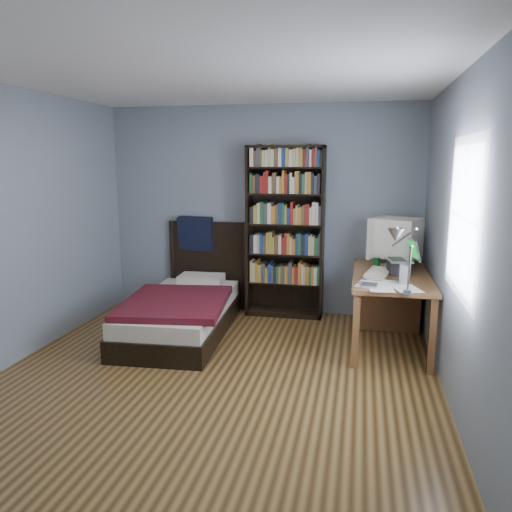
% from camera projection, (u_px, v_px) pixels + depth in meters
% --- Properties ---
extents(room, '(4.20, 4.24, 2.50)m').
position_uv_depth(room, '(214.00, 235.00, 4.04)').
color(room, '#4A3015').
rests_on(room, ground).
extents(desk, '(0.75, 1.50, 0.73)m').
position_uv_depth(desk, '(388.00, 294.00, 5.44)').
color(desk, brown).
rests_on(desk, floor).
extents(crt_monitor, '(0.61, 0.56, 0.52)m').
position_uv_depth(crt_monitor, '(395.00, 238.00, 5.34)').
color(crt_monitor, beige).
rests_on(crt_monitor, desk).
extents(laptop, '(0.33, 0.33, 0.36)m').
position_uv_depth(laptop, '(401.00, 264.00, 4.95)').
color(laptop, '#2D2D30').
rests_on(laptop, desk).
extents(desk_lamp, '(0.24, 0.53, 0.63)m').
position_uv_depth(desk_lamp, '(398.00, 242.00, 3.79)').
color(desk_lamp, '#99999E').
rests_on(desk_lamp, desk).
extents(keyboard, '(0.29, 0.53, 0.05)m').
position_uv_depth(keyboard, '(378.00, 273.00, 4.94)').
color(keyboard, beige).
rests_on(keyboard, desk).
extents(speaker, '(0.09, 0.09, 0.18)m').
position_uv_depth(speaker, '(405.00, 275.00, 4.56)').
color(speaker, gray).
rests_on(speaker, desk).
extents(soda_can, '(0.06, 0.06, 0.12)m').
position_uv_depth(soda_can, '(377.00, 263.00, 5.23)').
color(soda_can, '#07340F').
rests_on(soda_can, desk).
extents(mouse, '(0.06, 0.11, 0.04)m').
position_uv_depth(mouse, '(390.00, 266.00, 5.28)').
color(mouse, silver).
rests_on(mouse, desk).
extents(phone_silver, '(0.08, 0.11, 0.02)m').
position_uv_depth(phone_silver, '(368.00, 279.00, 4.73)').
color(phone_silver, '#ADAEB2').
rests_on(phone_silver, desk).
extents(phone_grey, '(0.07, 0.11, 0.02)m').
position_uv_depth(phone_grey, '(362.00, 283.00, 4.55)').
color(phone_grey, gray).
rests_on(phone_grey, desk).
extents(external_drive, '(0.15, 0.15, 0.03)m').
position_uv_depth(external_drive, '(369.00, 286.00, 4.45)').
color(external_drive, gray).
rests_on(external_drive, desk).
extents(bookshelf, '(0.91, 0.30, 2.02)m').
position_uv_depth(bookshelf, '(285.00, 232.00, 5.89)').
color(bookshelf, black).
rests_on(bookshelf, floor).
extents(bed, '(1.16, 2.06, 1.16)m').
position_uv_depth(bed, '(184.00, 308.00, 5.46)').
color(bed, black).
rests_on(bed, floor).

